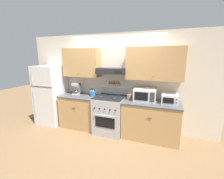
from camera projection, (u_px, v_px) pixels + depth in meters
ground_plane at (106, 137)px, 3.73m from camera, size 16.00×16.00×0.00m
wall_back at (116, 75)px, 3.98m from camera, size 5.20×0.46×2.55m
counter_left at (81, 111)px, 4.25m from camera, size 1.06×0.68×0.90m
counter_right at (151, 120)px, 3.60m from camera, size 1.32×0.68×0.90m
stove_range at (110, 114)px, 3.91m from camera, size 0.74×0.74×1.11m
refrigerator at (51, 95)px, 4.44m from camera, size 0.74×0.76×1.70m
tea_kettle at (93, 93)px, 4.08m from camera, size 0.21×0.16×0.22m
coffee_maker at (77, 88)px, 4.26m from camera, size 0.17×0.24×0.32m
microwave at (145, 95)px, 3.61m from camera, size 0.52×0.38×0.30m
utensil_crock at (129, 97)px, 3.74m from camera, size 0.13×0.13×0.29m
toaster_oven at (170, 99)px, 3.41m from camera, size 0.35×0.33×0.21m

